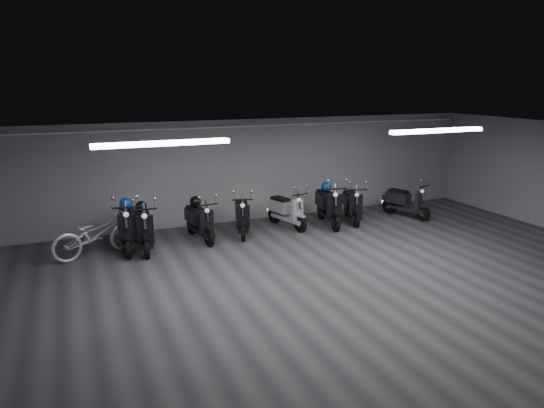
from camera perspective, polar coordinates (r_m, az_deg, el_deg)
name	(u,v)px	position (r m, az deg, el deg)	size (l,w,h in m)	color
floor	(336,285)	(9.79, 7.37, -9.12)	(14.00, 10.00, 0.01)	#373739
ceiling	(341,138)	(9.07, 7.92, 7.45)	(14.00, 10.00, 0.01)	slate
back_wall	(248,170)	(13.78, -2.80, 3.85)	(14.00, 0.01, 2.80)	gray
fluor_strip_left	(163,143)	(8.98, -12.40, 6.78)	(2.40, 0.18, 0.08)	white
fluor_strip_right	(437,131)	(11.63, 18.37, 7.96)	(2.40, 0.18, 0.08)	white
conduit	(248,126)	(13.55, -2.73, 8.88)	(0.05, 0.05, 13.60)	white
scooter_0	(127,220)	(11.88, -16.26, -1.74)	(0.64, 1.92, 1.43)	black
scooter_1	(143,221)	(11.76, -14.52, -1.90)	(0.62, 1.85, 1.38)	black
scooter_3	(200,215)	(12.23, -8.28, -1.31)	(0.56, 1.68, 1.25)	black
scooter_5	(242,210)	(12.61, -3.45, -0.66)	(0.57, 1.71, 1.27)	black
scooter_6	(287,205)	(13.17, 1.72, -0.10)	(0.55, 1.66, 1.24)	#B0B1B5
scooter_7	(329,200)	(13.46, 6.50, 0.48)	(0.63, 1.88, 1.40)	black
scooter_8	(352,199)	(13.91, 9.18, 0.54)	(0.56, 1.69, 1.26)	black
scooter_9	(407,196)	(14.67, 15.12, 0.84)	(0.55, 1.64, 1.22)	black
bicycle	(95,229)	(11.68, -19.55, -2.74)	(0.68, 1.91, 1.24)	silver
helmet_0	(326,187)	(13.64, 6.19, 1.97)	(0.27, 0.27, 0.27)	navy
helmet_1	(196,202)	(12.37, -8.73, 0.26)	(0.29, 0.29, 0.29)	black
helmet_2	(126,204)	(12.06, -16.37, 0.04)	(0.29, 0.29, 0.29)	#0E449C
helmet_3	(141,206)	(11.94, -14.71, -0.24)	(0.25, 0.25, 0.25)	black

